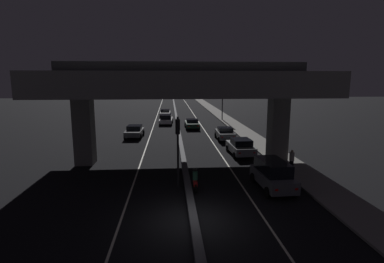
{
  "coord_description": "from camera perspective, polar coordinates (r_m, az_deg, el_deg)",
  "views": [
    {
      "loc": [
        -1.07,
        -13.97,
        7.03
      ],
      "look_at": [
        1.18,
        16.89,
        1.57
      ],
      "focal_mm": 28.0,
      "sensor_mm": 36.0,
      "label": 1
    }
  ],
  "objects": [
    {
      "name": "ground_plane",
      "position": [
        15.68,
        0.2,
        -16.64
      ],
      "size": [
        200.0,
        200.0,
        0.0
      ],
      "primitive_type": "plane",
      "color": "black"
    },
    {
      "name": "lane_line_left_inner",
      "position": [
        49.54,
        -7.11,
        1.77
      ],
      "size": [
        0.12,
        126.0,
        0.0
      ],
      "primitive_type": "cube",
      "color": "beige",
      "rests_on": "ground_plane"
    },
    {
      "name": "lane_line_right_inner",
      "position": [
        49.7,
        1.29,
        1.87
      ],
      "size": [
        0.12,
        126.0,
        0.0
      ],
      "primitive_type": "cube",
      "color": "beige",
      "rests_on": "ground_plane"
    },
    {
      "name": "median_divider",
      "position": [
        49.46,
        -2.9,
        2.03
      ],
      "size": [
        0.42,
        126.0,
        0.36
      ],
      "primitive_type": "cube",
      "color": "#4C4C51",
      "rests_on": "ground_plane"
    },
    {
      "name": "sidewalk_right",
      "position": [
        43.65,
        8.79,
        0.71
      ],
      "size": [
        2.65,
        126.0,
        0.14
      ],
      "primitive_type": "cube",
      "color": "gray",
      "rests_on": "ground_plane"
    },
    {
      "name": "elevated_overpass",
      "position": [
        24.93,
        -1.73,
        8.72
      ],
      "size": [
        20.66,
        13.02,
        8.41
      ],
      "color": "gray",
      "rests_on": "ground_plane"
    },
    {
      "name": "traffic_light_left_of_median",
      "position": [
        19.39,
        -2.72,
        -1.46
      ],
      "size": [
        0.3,
        0.49,
        4.66
      ],
      "color": "black",
      "rests_on": "ground_plane"
    },
    {
      "name": "street_lamp",
      "position": [
        51.42,
        5.54,
        7.21
      ],
      "size": [
        1.97,
        0.32,
        7.74
      ],
      "color": "#2D2D30",
      "rests_on": "ground_plane"
    },
    {
      "name": "car_grey_lead",
      "position": [
        20.05,
        15.12,
        -7.86
      ],
      "size": [
        2.05,
        4.2,
        1.88
      ],
      "rotation": [
        0.0,
        0.0,
        1.62
      ],
      "color": "#515459",
      "rests_on": "ground_plane"
    },
    {
      "name": "car_silver_second",
      "position": [
        28.36,
        9.26,
        -2.86
      ],
      "size": [
        2.17,
        4.29,
        1.54
      ],
      "rotation": [
        0.0,
        0.0,
        1.61
      ],
      "color": "gray",
      "rests_on": "ground_plane"
    },
    {
      "name": "car_grey_third",
      "position": [
        34.92,
        6.3,
        -0.38
      ],
      "size": [
        2.0,
        3.97,
        1.5
      ],
      "rotation": [
        0.0,
        0.0,
        1.57
      ],
      "color": "#515459",
      "rests_on": "ground_plane"
    },
    {
      "name": "car_dark_green_fourth",
      "position": [
        42.9,
        0.01,
        1.52
      ],
      "size": [
        2.04,
        4.29,
        1.36
      ],
      "rotation": [
        0.0,
        0.0,
        1.58
      ],
      "color": "black",
      "rests_on": "ground_plane"
    },
    {
      "name": "car_grey_lead_oncoming",
      "position": [
        36.91,
        -10.91,
        0.06
      ],
      "size": [
        2.18,
        4.04,
        1.47
      ],
      "rotation": [
        0.0,
        0.0,
        -1.62
      ],
      "color": "#515459",
      "rests_on": "ground_plane"
    },
    {
      "name": "car_white_second_oncoming",
      "position": [
        47.4,
        -4.96,
        2.4
      ],
      "size": [
        2.22,
        4.88,
        1.5
      ],
      "rotation": [
        0.0,
        0.0,
        -1.62
      ],
      "color": "silver",
      "rests_on": "ground_plane"
    },
    {
      "name": "car_silver_third_oncoming",
      "position": [
        56.37,
        -5.13,
        3.55
      ],
      "size": [
        2.03,
        4.48,
        1.36
      ],
      "rotation": [
        0.0,
        0.0,
        -1.57
      ],
      "color": "gray",
      "rests_on": "ground_plane"
    },
    {
      "name": "motorcycle_red_filtering_near",
      "position": [
        19.43,
        0.61,
        -9.29
      ],
      "size": [
        0.33,
        1.86,
        1.43
      ],
      "rotation": [
        0.0,
        0.0,
        1.55
      ],
      "color": "black",
      "rests_on": "ground_plane"
    },
    {
      "name": "pedestrian_on_sidewalk",
      "position": [
        24.13,
        18.46,
        -5.19
      ],
      "size": [
        0.37,
        0.37,
        1.58
      ],
      "color": "black",
      "rests_on": "sidewalk_right"
    }
  ]
}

